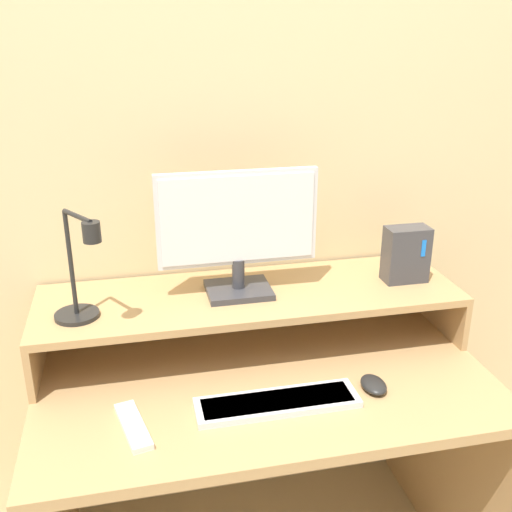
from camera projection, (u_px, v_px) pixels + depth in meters
name	position (u px, v px, depth m)	size (l,w,h in m)	color
wall_back	(234.00, 150.00, 1.81)	(6.00, 0.05, 2.50)	beige
desk	(263.00, 434.00, 1.72)	(1.22, 0.73, 0.71)	tan
monitor_shelf	(250.00, 300.00, 1.75)	(1.22, 0.37, 0.17)	tan
monitor	(238.00, 229.00, 1.67)	(0.45, 0.16, 0.36)	#38383D
desk_lamp	(80.00, 280.00, 1.53)	(0.15, 0.19, 0.30)	black
router_dock	(406.00, 254.00, 1.79)	(0.13, 0.07, 0.17)	#3D3D42
keyboard	(277.00, 402.00, 1.50)	(0.41, 0.11, 0.02)	silver
mouse	(374.00, 385.00, 1.57)	(0.06, 0.09, 0.03)	black
remote_control	(133.00, 426.00, 1.42)	(0.09, 0.20, 0.02)	white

